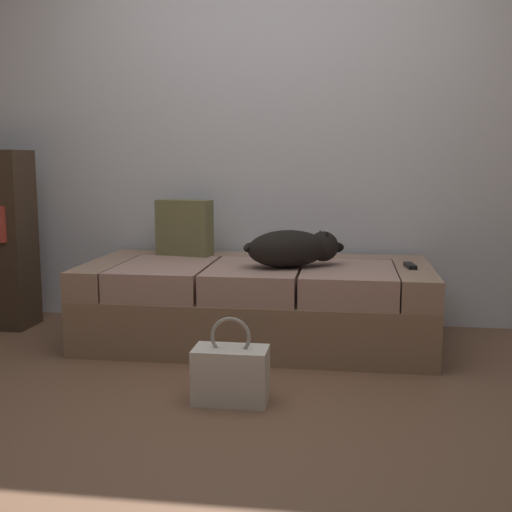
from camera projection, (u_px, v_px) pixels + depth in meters
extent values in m
plane|color=brown|center=(217.00, 421.00, 2.58)|extent=(10.00, 10.00, 0.00)
cube|color=silver|center=(270.00, 102.00, 4.04)|extent=(6.40, 0.10, 2.80)
cube|color=#8C6D53|center=(257.00, 316.00, 3.68)|extent=(1.94, 0.92, 0.30)
cube|color=#9D7C67|center=(111.00, 273.00, 3.77)|extent=(0.20, 0.92, 0.16)
cube|color=#9D7C67|center=(414.00, 281.00, 3.52)|extent=(0.20, 0.92, 0.16)
cube|color=#9D7C67|center=(265.00, 267.00, 4.00)|extent=(1.54, 0.20, 0.16)
cube|color=tan|center=(165.00, 278.00, 3.62)|extent=(0.50, 0.70, 0.16)
cube|color=tan|center=(255.00, 280.00, 3.55)|extent=(0.50, 0.70, 0.16)
cube|color=tan|center=(348.00, 283.00, 3.47)|extent=(0.50, 0.70, 0.16)
ellipsoid|color=black|center=(287.00, 249.00, 3.49)|extent=(0.51, 0.42, 0.20)
sphere|color=black|center=(323.00, 246.00, 3.55)|extent=(0.17, 0.17, 0.17)
ellipsoid|color=black|center=(336.00, 247.00, 3.57)|extent=(0.11, 0.10, 0.06)
cone|color=black|center=(320.00, 234.00, 3.58)|extent=(0.04, 0.04, 0.05)
cone|color=black|center=(327.00, 236.00, 3.50)|extent=(0.04, 0.04, 0.05)
ellipsoid|color=black|center=(249.00, 247.00, 3.47)|extent=(0.06, 0.18, 0.05)
cube|color=black|center=(410.00, 266.00, 3.49)|extent=(0.06, 0.15, 0.02)
cube|color=olive|center=(184.00, 228.00, 3.93)|extent=(0.36, 0.18, 0.34)
cube|color=silver|center=(231.00, 375.00, 2.76)|extent=(0.32, 0.18, 0.24)
torus|color=#9E988F|center=(231.00, 337.00, 2.74)|extent=(0.18, 0.02, 0.18)
cube|color=#C23E33|center=(0.00, 224.00, 3.80)|extent=(0.06, 0.02, 0.21)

